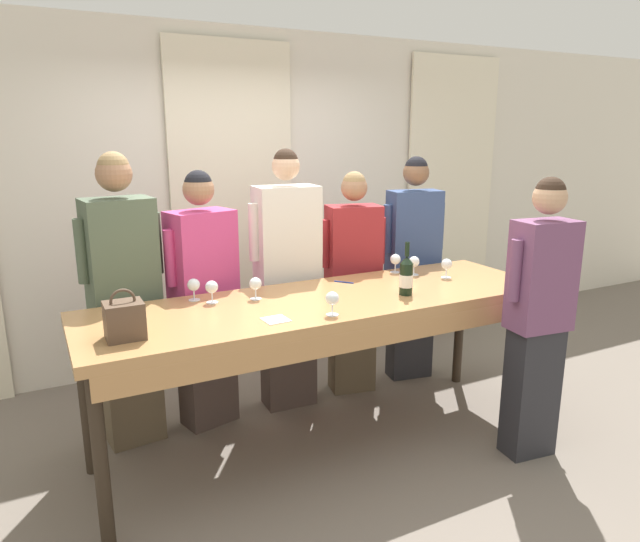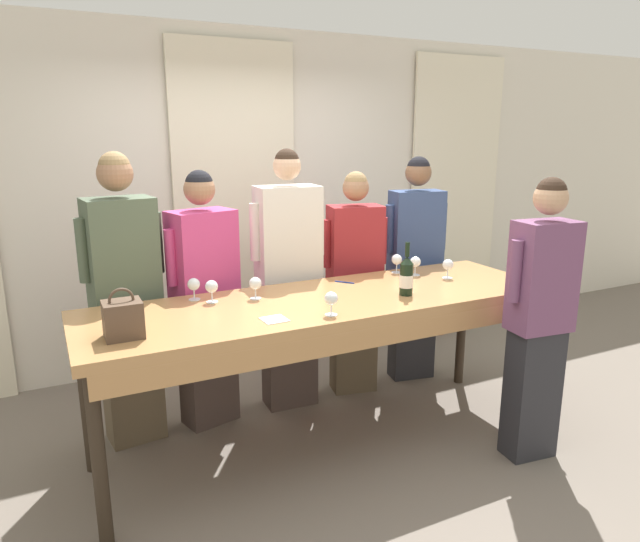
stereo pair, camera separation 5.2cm
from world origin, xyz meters
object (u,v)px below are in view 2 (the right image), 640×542
Objects in this scene: tasting_bar at (328,312)px; wine_glass_front_left at (212,287)px; wine_glass_front_mid at (397,260)px; wine_glass_center_right at (448,265)px; handbag at (123,319)px; host_pouring at (539,318)px; potted_plant at (438,294)px; wine_bottle at (406,276)px; guest_striped_shirt at (354,282)px; wine_glass_center_mid at (255,284)px; guest_pink_top at (205,299)px; guest_olive_jacket at (126,299)px; guest_cream_sweater at (288,280)px; wine_glass_front_right at (415,263)px; wine_glass_center_left at (331,299)px; wine_glass_back_left at (194,285)px; guest_navy_coat at (415,266)px.

tasting_bar is 0.71m from wine_glass_front_left.
wine_glass_front_mid and wine_glass_center_right have the same top height.
handbag is 0.15× the size of host_pouring.
wine_bottle is at bearing -133.66° from potted_plant.
wine_glass_center_mid is at bearing -154.31° from guest_striped_shirt.
wine_bottle is 2.48× the size of wine_glass_front_mid.
potted_plant is (2.60, 1.17, -0.67)m from wine_glass_front_left.
wine_glass_front_mid is 1.37m from guest_pink_top.
wine_glass_center_mid is at bearing -152.57° from potted_plant.
wine_bottle is 1.75m from guest_olive_jacket.
guest_olive_jacket is at bearing -180.00° from guest_cream_sweater.
wine_glass_front_right is 1.00× the size of wine_glass_center_left.
potted_plant is (1.95, 1.41, -0.50)m from tasting_bar.
wine_glass_center_mid is 1.36m from wine_glass_center_right.
guest_pink_top reaches higher than wine_glass_back_left.
wine_bottle reaches higher than wine_glass_center_mid.
tasting_bar is at bearing -91.89° from guest_cream_sweater.
wine_glass_front_mid and wine_glass_center_mid have the same top height.
wine_glass_center_left is (0.52, -0.53, 0.00)m from wine_glass_front_left.
guest_navy_coat is at bearing -138.09° from potted_plant.
wine_glass_front_mid reaches higher than tasting_bar.
wine_glass_front_mid and wine_glass_front_right have the same top height.
guest_cream_sweater is (0.67, 0.41, -0.13)m from wine_glass_front_left.
guest_olive_jacket reaches higher than wine_glass_front_left.
guest_navy_coat is 2.54× the size of potted_plant.
guest_pink_top reaches higher than tasting_bar.
guest_olive_jacket is 1.04× the size of guest_navy_coat.
wine_bottle is at bearing -15.77° from tasting_bar.
wine_glass_center_mid is 1.57m from guest_navy_coat.
guest_olive_jacket is (-1.08, 0.66, 0.05)m from tasting_bar.
wine_glass_front_right is 1.08m from wine_glass_center_left.
wine_bottle is 2.25m from potted_plant.
wine_glass_back_left reaches higher than potted_plant.
guest_olive_jacket is 1.65m from guest_striped_shirt.
guest_navy_coat is at bearing 0.00° from guest_olive_jacket.
wine_glass_back_left is at bearing 176.36° from wine_glass_front_right.
guest_striped_shirt is (0.69, 0.94, -0.21)m from wine_glass_center_left.
guest_striped_shirt is at bearing 125.06° from wine_glass_center_right.
guest_cream_sweater is 1.10× the size of guest_striped_shirt.
wine_glass_center_right is (0.15, -0.17, 0.00)m from wine_glass_front_right.
wine_glass_center_right is at bearing 98.97° from host_pouring.
guest_striped_shirt is (0.95, 0.46, -0.21)m from wine_glass_center_mid.
wine_bottle is at bearing -117.94° from wine_glass_front_mid.
wine_bottle is 0.83m from guest_striped_shirt.
tasting_bar is 21.75× the size of wine_glass_center_right.
wine_glass_front_mid is 0.78m from guest_cream_sweater.
wine_glass_center_left is 0.19× the size of potted_plant.
guest_navy_coat is at bearing 0.00° from guest_cream_sweater.
host_pouring is at bearing -71.36° from wine_glass_front_mid.
wine_glass_center_mid is at bearing 152.84° from tasting_bar.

